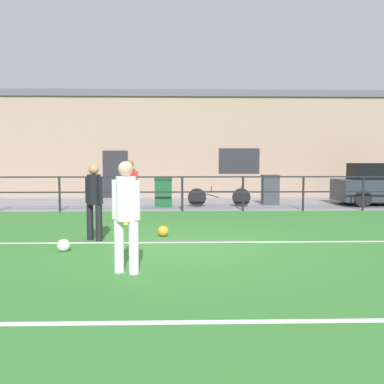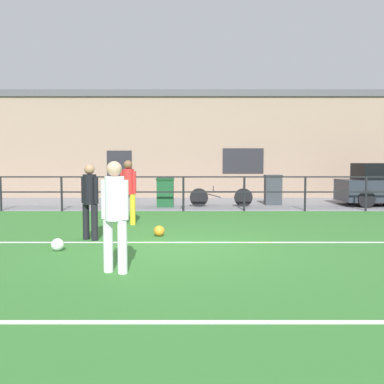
{
  "view_description": "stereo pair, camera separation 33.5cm",
  "coord_description": "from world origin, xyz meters",
  "px_view_note": "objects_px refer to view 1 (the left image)",
  "views": [
    {
      "loc": [
        -0.05,
        -8.2,
        1.66
      ],
      "look_at": [
        0.25,
        3.52,
        0.81
      ],
      "focal_mm": 40.65,
      "sensor_mm": 36.0,
      "label": 1
    },
    {
      "loc": [
        0.28,
        -8.2,
        1.66
      ],
      "look_at": [
        0.25,
        3.52,
        0.81
      ],
      "focal_mm": 40.65,
      "sensor_mm": 36.0,
      "label": 2
    }
  ],
  "objects_px": {
    "soccer_ball_spare": "(163,231)",
    "soccer_ball_match": "(64,245)",
    "player_winger": "(126,210)",
    "player_goalkeeper": "(94,197)",
    "player_striker": "(130,188)",
    "trash_bin_0": "(163,192)",
    "bicycle_parked_1": "(219,197)",
    "trash_bin_1": "(270,190)"
  },
  "relations": [
    {
      "from": "player_striker",
      "to": "soccer_ball_spare",
      "type": "height_order",
      "value": "player_striker"
    },
    {
      "from": "player_winger",
      "to": "soccer_ball_spare",
      "type": "height_order",
      "value": "player_winger"
    },
    {
      "from": "soccer_ball_spare",
      "to": "soccer_ball_match",
      "type": "bearing_deg",
      "value": -138.55
    },
    {
      "from": "trash_bin_0",
      "to": "trash_bin_1",
      "type": "relative_size",
      "value": 0.93
    },
    {
      "from": "soccer_ball_spare",
      "to": "trash_bin_0",
      "type": "distance_m",
      "value": 5.94
    },
    {
      "from": "trash_bin_0",
      "to": "trash_bin_1",
      "type": "bearing_deg",
      "value": 10.22
    },
    {
      "from": "soccer_ball_spare",
      "to": "trash_bin_1",
      "type": "relative_size",
      "value": 0.21
    },
    {
      "from": "bicycle_parked_1",
      "to": "trash_bin_0",
      "type": "bearing_deg",
      "value": -179.45
    },
    {
      "from": "soccer_ball_spare",
      "to": "bicycle_parked_1",
      "type": "bearing_deg",
      "value": 73.53
    },
    {
      "from": "player_striker",
      "to": "soccer_ball_match",
      "type": "bearing_deg",
      "value": -82.63
    },
    {
      "from": "bicycle_parked_1",
      "to": "player_winger",
      "type": "bearing_deg",
      "value": -103.49
    },
    {
      "from": "player_striker",
      "to": "bicycle_parked_1",
      "type": "xyz_separation_m",
      "value": [
        2.69,
        4.17,
        -0.59
      ]
    },
    {
      "from": "player_goalkeeper",
      "to": "soccer_ball_spare",
      "type": "distance_m",
      "value": 1.67
    },
    {
      "from": "trash_bin_0",
      "to": "player_goalkeeper",
      "type": "bearing_deg",
      "value": -100.51
    },
    {
      "from": "bicycle_parked_1",
      "to": "trash_bin_1",
      "type": "bearing_deg",
      "value": 19.37
    },
    {
      "from": "bicycle_parked_1",
      "to": "player_goalkeeper",
      "type": "bearing_deg",
      "value": -116.37
    },
    {
      "from": "soccer_ball_spare",
      "to": "player_winger",
      "type": "bearing_deg",
      "value": -97.6
    },
    {
      "from": "soccer_ball_spare",
      "to": "trash_bin_0",
      "type": "xyz_separation_m",
      "value": [
        -0.23,
        5.92,
        0.42
      ]
    },
    {
      "from": "soccer_ball_match",
      "to": "bicycle_parked_1",
      "type": "bearing_deg",
      "value": 64.88
    },
    {
      "from": "player_winger",
      "to": "player_goalkeeper",
      "type": "bearing_deg",
      "value": -47.62
    },
    {
      "from": "player_striker",
      "to": "player_goalkeeper",
      "type": "bearing_deg",
      "value": -80.83
    },
    {
      "from": "soccer_ball_match",
      "to": "bicycle_parked_1",
      "type": "relative_size",
      "value": 0.1
    },
    {
      "from": "trash_bin_0",
      "to": "bicycle_parked_1",
      "type": "bearing_deg",
      "value": 0.55
    },
    {
      "from": "player_striker",
      "to": "trash_bin_1",
      "type": "bearing_deg",
      "value": 67.52
    },
    {
      "from": "player_striker",
      "to": "bicycle_parked_1",
      "type": "height_order",
      "value": "player_striker"
    },
    {
      "from": "player_goalkeeper",
      "to": "trash_bin_0",
      "type": "bearing_deg",
      "value": 108.73
    },
    {
      "from": "player_goalkeeper",
      "to": "player_striker",
      "type": "distance_m",
      "value": 2.26
    },
    {
      "from": "bicycle_parked_1",
      "to": "trash_bin_1",
      "type": "distance_m",
      "value": 2.11
    },
    {
      "from": "player_goalkeeper",
      "to": "bicycle_parked_1",
      "type": "xyz_separation_m",
      "value": [
        3.17,
        6.39,
        -0.54
      ]
    },
    {
      "from": "player_striker",
      "to": "trash_bin_0",
      "type": "bearing_deg",
      "value": 101.7
    },
    {
      "from": "player_winger",
      "to": "soccer_ball_spare",
      "type": "xyz_separation_m",
      "value": [
        0.41,
        3.11,
        -0.82
      ]
    },
    {
      "from": "player_striker",
      "to": "soccer_ball_spare",
      "type": "distance_m",
      "value": 2.17
    },
    {
      "from": "trash_bin_0",
      "to": "soccer_ball_spare",
      "type": "bearing_deg",
      "value": -87.8
    },
    {
      "from": "player_winger",
      "to": "soccer_ball_spare",
      "type": "relative_size",
      "value": 7.0
    },
    {
      "from": "player_goalkeeper",
      "to": "player_striker",
      "type": "relative_size",
      "value": 0.95
    },
    {
      "from": "soccer_ball_spare",
      "to": "bicycle_parked_1",
      "type": "height_order",
      "value": "bicycle_parked_1"
    },
    {
      "from": "soccer_ball_match",
      "to": "trash_bin_1",
      "type": "xyz_separation_m",
      "value": [
        5.49,
        8.19,
        0.46
      ]
    },
    {
      "from": "soccer_ball_spare",
      "to": "trash_bin_1",
      "type": "height_order",
      "value": "trash_bin_1"
    },
    {
      "from": "soccer_ball_match",
      "to": "soccer_ball_spare",
      "type": "bearing_deg",
      "value": 41.45
    },
    {
      "from": "soccer_ball_match",
      "to": "soccer_ball_spare",
      "type": "height_order",
      "value": "soccer_ball_spare"
    },
    {
      "from": "trash_bin_1",
      "to": "player_goalkeeper",
      "type": "bearing_deg",
      "value": -126.0
    },
    {
      "from": "player_goalkeeper",
      "to": "soccer_ball_spare",
      "type": "relative_size",
      "value": 6.72
    }
  ]
}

